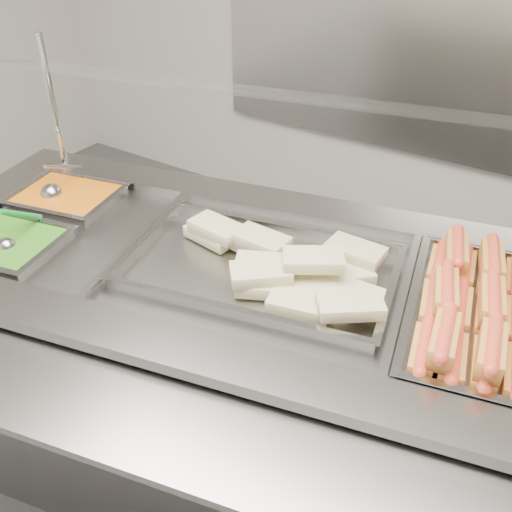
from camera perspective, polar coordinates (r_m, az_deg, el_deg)
The scene contains 12 objects.
back_panel at distance 3.22m, azimuth 21.44°, elevation 18.53°, with size 3.00×0.04×1.20m, color #A29D97.
steam_counter at distance 2.00m, azimuth -1.53°, elevation -12.25°, with size 2.25×1.37×1.00m.
tray_rail at distance 1.34m, azimuth -11.24°, elevation -15.38°, with size 2.02×0.83×0.06m.
sneeze_guard at distance 1.70m, azimuth 1.15°, elevation 15.52°, with size 1.86×0.73×0.49m.
pan_hotdogs at distance 1.63m, azimuth 21.82°, elevation -6.52°, with size 0.51×0.68×0.11m.
pan_wraps at distance 1.67m, azimuth 0.36°, elevation -1.62°, with size 0.84×0.60×0.08m.
pan_beans at distance 2.15m, azimuth -18.23°, elevation 4.80°, with size 0.39×0.34×0.11m.
pan_peas at distance 1.95m, azimuth -23.70°, elevation 0.28°, with size 0.39×0.34×0.11m.
hotdogs_in_buns at distance 1.59m, azimuth 22.24°, elevation -5.03°, with size 0.45×0.63×0.13m.
tortilla_wraps at distance 1.63m, azimuth 3.11°, elevation -1.12°, with size 0.72×0.39×0.10m.
ladle at distance 2.14m, azimuth -19.69°, elevation 6.00°, with size 0.09×0.22×0.15m.
serving_spoon at distance 1.89m, azimuth -23.43°, elevation 1.38°, with size 0.08×0.20×0.16m.
Camera 1 is at (0.67, -0.60, 1.95)m, focal length 40.00 mm.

